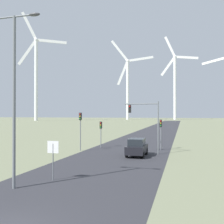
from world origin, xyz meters
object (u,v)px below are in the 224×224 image
Objects in this scene: streetlamp at (14,80)px; wind_turbine_far_left at (36,72)px; car_approaching at (137,147)px; traffic_light_post_near_right at (161,128)px; traffic_light_post_near_left at (80,123)px; stop_sign_near at (53,153)px; wind_turbine_center at (175,82)px; wind_turbine_left at (128,83)px; traffic_light_mast_overhead at (146,117)px; traffic_light_post_mid_left at (101,128)px.

streetlamp is 0.14× the size of wind_turbine_far_left.
car_approaching is at bearing -54.90° from wind_turbine_far_left.
streetlamp is at bearing -110.24° from traffic_light_post_near_right.
wind_turbine_far_left reaches higher than traffic_light_post_near_left.
stop_sign_near is 196.27m from wind_turbine_center.
stop_sign_near is 165.99m from wind_turbine_far_left.
stop_sign_near is 11.97m from car_approaching.
wind_turbine_left reaches higher than traffic_light_post_near_right.
wind_turbine_left is at bearing 102.38° from traffic_light_mast_overhead.
stop_sign_near is 0.04× the size of wind_turbine_left.
traffic_light_post_near_right is 1.10× the size of traffic_light_post_mid_left.
stop_sign_near is at bearing -107.95° from car_approaching.
wind_turbine_center is at bearing 12.22° from wind_turbine_left.
traffic_light_mast_overhead is (4.42, 13.20, 2.25)m from stop_sign_near.
car_approaching is at bearing -77.98° from wind_turbine_left.
traffic_light_mast_overhead is 0.09× the size of wind_turbine_left.
traffic_light_post_near_left is 182.76m from wind_turbine_center.
streetlamp is at bearing -118.92° from stop_sign_near.
car_approaching is 185.16m from wind_turbine_center.
wind_turbine_left is at bearing 99.87° from traffic_light_post_near_left.
wind_turbine_far_left is at bearing -137.56° from wind_turbine_left.
traffic_light_post_near_left is 1.35× the size of traffic_light_post_mid_left.
wind_turbine_center is (4.54, 177.11, 27.29)m from traffic_light_post_mid_left.
wind_turbine_far_left is at bearing 124.55° from traffic_light_post_mid_left.
traffic_light_mast_overhead is 179.07m from wind_turbine_left.
traffic_light_post_near_left is at bearing -111.47° from traffic_light_post_mid_left.
traffic_light_post_mid_left is (-2.11, 17.14, 0.67)m from stop_sign_near.
traffic_light_mast_overhead is at bearing -2.28° from traffic_light_post_near_left.
wind_turbine_far_left is (-83.72, 121.56, 30.12)m from traffic_light_post_mid_left.
car_approaching is (5.79, -5.79, -1.58)m from traffic_light_post_mid_left.
wind_turbine_center is (2.43, 194.25, 27.96)m from stop_sign_near.
traffic_light_post_near_left is at bearing 98.02° from streetlamp.
streetlamp is 2.25× the size of traffic_light_post_near_left.
stop_sign_near is at bearing 61.08° from streetlamp.
traffic_light_mast_overhead reaches higher than stop_sign_near.
traffic_light_mast_overhead reaches higher than traffic_light_post_near_right.
wind_turbine_center is (-1.99, 181.05, 25.71)m from traffic_light_mast_overhead.
wind_turbine_far_left reaches higher than wind_turbine_center.
traffic_light_mast_overhead is at bearing -77.62° from wind_turbine_left.
car_approaching is 0.06× the size of wind_turbine_center.
wind_turbine_far_left is (-90.24, 125.51, 28.54)m from traffic_light_mast_overhead.
traffic_light_post_near_right is 0.05× the size of wind_turbine_far_left.
traffic_light_post_mid_left is (1.43, 3.63, -0.83)m from traffic_light_post_near_left.
wind_turbine_left reaches higher than streetlamp.
wind_turbine_far_left is at bearing -147.82° from wind_turbine_center.
traffic_light_post_near_right is at bearing 69.76° from streetlamp.
traffic_light_mast_overhead is 157.19m from wind_turbine_far_left.
traffic_light_post_near_right is 0.06× the size of wind_turbine_left.
wind_turbine_far_left is at bearing 123.32° from traffic_light_post_near_left.
traffic_light_post_near_left is 1.11× the size of car_approaching.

